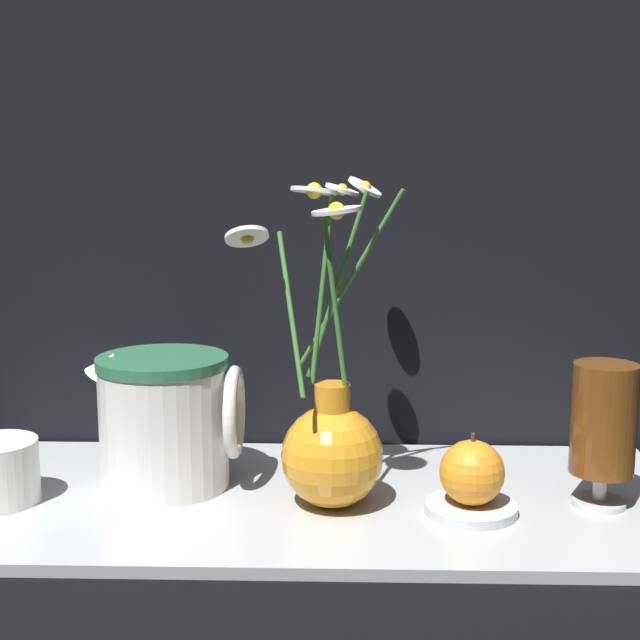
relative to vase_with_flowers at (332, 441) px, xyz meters
name	(u,v)px	position (x,y,z in m)	size (l,w,h in m)	color
ground_plane	(315,506)	(-0.02, 0.03, -0.08)	(6.00, 6.00, 0.00)	black
shelf	(315,500)	(-0.02, 0.03, -0.07)	(0.78, 0.34, 0.01)	#B2B7BC
vase_with_flowers	(332,441)	(0.00, 0.00, 0.00)	(0.18, 0.19, 0.33)	orange
ceramic_pitcher	(166,416)	(-0.18, 0.05, 0.01)	(0.17, 0.14, 0.16)	white
tea_glass	(603,423)	(0.27, 0.01, 0.02)	(0.06, 0.06, 0.15)	silver
saucer_plate	(471,508)	(0.14, -0.02, -0.06)	(0.09, 0.09, 0.01)	silver
orange_fruit	(472,472)	(0.14, -0.02, -0.03)	(0.07, 0.07, 0.07)	orange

